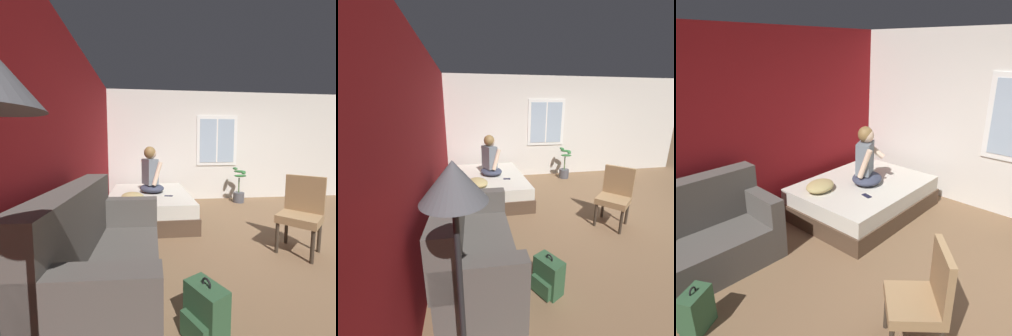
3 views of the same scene
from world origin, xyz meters
TOP-DOWN VIEW (x-y plane):
  - ground_plane at (0.00, 0.00)m, footprint 40.00×40.00m
  - wall_back_accent at (0.00, 3.18)m, footprint 9.90×0.16m
  - bed at (1.13, 2.15)m, footprint 2.05×1.51m
  - couch at (-1.23, 2.61)m, footprint 1.73×0.89m
  - side_chair at (-0.47, 0.23)m, footprint 0.65×0.65m
  - person_seated at (1.14, 2.11)m, footprint 0.65×0.61m
  - backpack at (-1.66, 1.83)m, footprint 0.35×0.33m
  - throw_pillow at (0.49, 2.43)m, footprint 0.55×0.46m
  - cell_phone at (0.79, 1.82)m, footprint 0.10×0.16m

SIDE VIEW (x-z plane):
  - ground_plane at x=0.00m, z-range 0.00..0.00m
  - backpack at x=-1.66m, z-range -0.04..0.42m
  - bed at x=1.13m, z-range 0.00..0.48m
  - couch at x=-1.23m, z-range -0.13..0.91m
  - cell_phone at x=0.79m, z-range 0.48..0.49m
  - side_chair at x=-0.47m, z-range 0.04..1.02m
  - throw_pillow at x=0.49m, z-range 0.48..0.62m
  - person_seated at x=1.14m, z-range 0.40..1.27m
  - wall_back_accent at x=0.00m, z-range 0.00..2.70m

